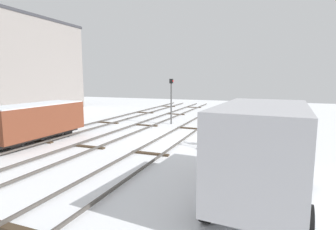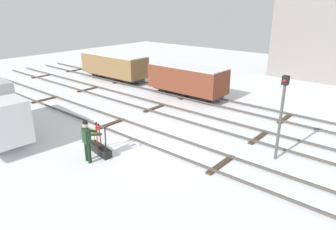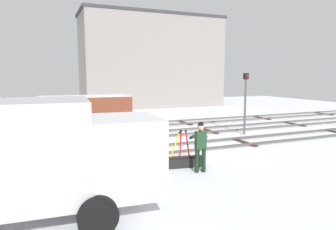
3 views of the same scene
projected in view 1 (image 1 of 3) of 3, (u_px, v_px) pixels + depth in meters
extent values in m
plane|color=white|center=(174.00, 139.00, 15.97)|extent=(60.00, 60.00, 0.00)
cube|color=#4C4742|center=(186.00, 138.00, 15.70)|extent=(44.00, 0.07, 0.10)
cube|color=#4C4742|center=(163.00, 136.00, 16.21)|extent=(44.00, 0.07, 0.10)
cube|color=#423323|center=(150.00, 153.00, 12.71)|extent=(0.24, 1.94, 0.08)
cube|color=#423323|center=(190.00, 128.00, 19.22)|extent=(0.24, 1.94, 0.08)
cube|color=#423323|center=(210.00, 116.00, 25.74)|extent=(0.24, 1.94, 0.08)
cube|color=#423323|center=(222.00, 108.00, 32.26)|extent=(0.24, 1.94, 0.08)
cube|color=#4C4742|center=(132.00, 133.00, 16.97)|extent=(44.00, 0.07, 0.10)
cube|color=#4C4742|center=(113.00, 132.00, 17.48)|extent=(44.00, 0.07, 0.10)
cube|color=#423323|center=(89.00, 147.00, 13.98)|extent=(0.24, 1.94, 0.08)
cube|color=#423323|center=(146.00, 125.00, 20.49)|extent=(0.24, 1.94, 0.08)
cube|color=#423323|center=(175.00, 114.00, 27.01)|extent=(0.24, 1.94, 0.08)
cube|color=#423323|center=(194.00, 107.00, 33.53)|extent=(0.24, 1.94, 0.08)
cube|color=#4C4742|center=(88.00, 130.00, 18.20)|extent=(44.00, 0.07, 0.10)
cube|color=#4C4742|center=(71.00, 128.00, 18.71)|extent=(44.00, 0.07, 0.10)
cube|color=#423323|center=(39.00, 141.00, 15.21)|extent=(0.24, 1.94, 0.08)
cube|color=#423323|center=(108.00, 123.00, 21.73)|extent=(0.24, 1.94, 0.08)
cube|color=#423323|center=(145.00, 113.00, 28.24)|extent=(0.24, 1.94, 0.08)
cube|color=#423323|center=(168.00, 106.00, 34.76)|extent=(0.24, 1.94, 0.08)
cube|color=black|center=(212.00, 144.00, 13.96)|extent=(1.56, 0.60, 0.36)
cube|color=black|center=(212.00, 140.00, 13.93)|extent=(1.38, 0.42, 0.06)
cylinder|color=yellow|center=(209.00, 133.00, 13.54)|extent=(0.42, 0.12, 1.00)
sphere|color=black|center=(211.00, 123.00, 13.63)|extent=(0.09, 0.09, 0.09)
cylinder|color=red|center=(211.00, 132.00, 13.72)|extent=(0.10, 0.07, 1.05)
sphere|color=black|center=(211.00, 122.00, 13.66)|extent=(0.09, 0.09, 0.09)
cylinder|color=red|center=(213.00, 131.00, 13.96)|extent=(0.21, 0.09, 1.05)
sphere|color=black|center=(213.00, 121.00, 13.83)|extent=(0.09, 0.09, 0.09)
cylinder|color=black|center=(216.00, 129.00, 14.37)|extent=(0.10, 0.07, 1.05)
sphere|color=black|center=(216.00, 120.00, 14.31)|extent=(0.09, 0.09, 0.09)
cylinder|color=black|center=(227.00, 140.00, 13.77)|extent=(0.15, 0.15, 0.88)
cylinder|color=black|center=(228.00, 139.00, 13.99)|extent=(0.15, 0.15, 0.88)
cube|color=#1E3D23|center=(228.00, 126.00, 13.77)|extent=(0.41, 0.30, 0.62)
sphere|color=tan|center=(228.00, 117.00, 13.71)|extent=(0.24, 0.24, 0.24)
sphere|color=black|center=(229.00, 115.00, 13.70)|extent=(0.21, 0.21, 0.21)
cylinder|color=#1E3D23|center=(222.00, 124.00, 13.72)|extent=(0.20, 0.60, 0.30)
cylinder|color=#1E3D23|center=(224.00, 124.00, 14.09)|extent=(0.21, 0.61, 0.24)
cube|color=silver|center=(269.00, 136.00, 9.87)|extent=(2.04, 2.23, 1.90)
cube|color=black|center=(271.00, 123.00, 10.64)|extent=(0.17, 1.78, 0.76)
cube|color=#B2B2B7|center=(261.00, 148.00, 7.16)|extent=(4.58, 2.51, 2.39)
cylinder|color=black|center=(301.00, 173.00, 8.92)|extent=(0.92, 0.31, 0.90)
cylinder|color=black|center=(234.00, 164.00, 9.86)|extent=(0.92, 0.31, 0.90)
cylinder|color=black|center=(306.00, 225.00, 5.75)|extent=(0.92, 0.31, 0.90)
cylinder|color=black|center=(207.00, 204.00, 6.68)|extent=(0.92, 0.31, 0.90)
cylinder|color=#4C4C4C|center=(171.00, 104.00, 21.09)|extent=(0.12, 0.12, 3.28)
cube|color=black|center=(171.00, 81.00, 20.84)|extent=(0.24, 0.24, 0.36)
sphere|color=red|center=(173.00, 81.00, 20.80)|extent=(0.14, 0.14, 0.14)
cube|color=gray|center=(10.00, 66.00, 27.77)|extent=(15.56, 6.23, 9.93)
cube|color=#38383D|center=(6.00, 16.00, 27.08)|extent=(15.87, 6.35, 0.30)
cube|color=#2D2B28|center=(37.00, 135.00, 15.08)|extent=(5.39, 1.28, 0.20)
cube|color=brown|center=(36.00, 120.00, 14.95)|extent=(5.67, 2.12, 1.66)
cube|color=silver|center=(35.00, 105.00, 14.84)|extent=(5.56, 2.04, 0.06)
cylinder|color=black|center=(16.00, 145.00, 13.18)|extent=(0.70, 0.10, 0.70)
cylinder|color=black|center=(0.00, 143.00, 13.59)|extent=(0.70, 0.10, 0.70)
cylinder|color=black|center=(68.00, 131.00, 16.58)|extent=(0.70, 0.10, 0.70)
cylinder|color=black|center=(54.00, 130.00, 16.99)|extent=(0.70, 0.10, 0.70)
ellipsoid|color=#514C47|center=(41.00, 24.00, 31.84)|extent=(0.17, 0.28, 0.11)
sphere|color=#514C47|center=(41.00, 23.00, 31.82)|extent=(0.07, 0.07, 0.07)
ellipsoid|color=#514C47|center=(55.00, 23.00, 31.28)|extent=(0.27, 0.14, 0.11)
sphere|color=#514C47|center=(55.00, 22.00, 31.18)|extent=(0.07, 0.07, 0.07)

